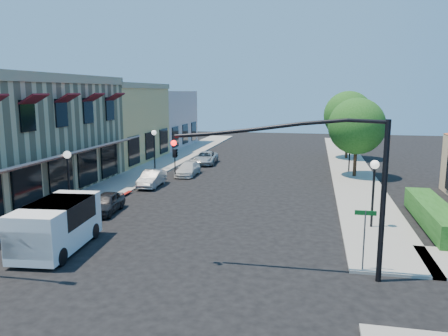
% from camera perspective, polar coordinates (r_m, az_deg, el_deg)
% --- Properties ---
extents(ground, '(120.00, 120.00, 0.00)m').
position_cam_1_polar(ground, '(17.08, -8.33, -14.17)').
color(ground, black).
rests_on(ground, ground).
extents(sidewalk_left, '(3.50, 50.00, 0.12)m').
position_cam_1_polar(sidewalk_left, '(44.51, -7.04, 0.98)').
color(sidewalk_left, '#9B988D').
rests_on(sidewalk_left, ground).
extents(sidewalk_right, '(3.50, 50.00, 0.12)m').
position_cam_1_polar(sidewalk_right, '(42.30, 16.03, 0.20)').
color(sidewalk_right, '#9B988D').
rests_on(sidewalk_right, ground).
extents(curb_red_strip, '(0.25, 10.00, 0.06)m').
position_cam_1_polar(curb_red_strip, '(26.70, -16.44, -5.55)').
color(curb_red_strip, maroon).
rests_on(curb_red_strip, ground).
extents(yellow_stucco_building, '(10.00, 12.00, 7.60)m').
position_cam_1_polar(yellow_stucco_building, '(45.82, -15.61, 5.66)').
color(yellow_stucco_building, '#DBAD62').
rests_on(yellow_stucco_building, ground).
extents(pink_stucco_building, '(10.00, 12.00, 7.00)m').
position_cam_1_polar(pink_stucco_building, '(56.74, -10.03, 6.33)').
color(pink_stucco_building, beige).
rests_on(pink_stucco_building, ground).
extents(hedge, '(1.40, 8.00, 1.10)m').
position_cam_1_polar(hedge, '(25.38, 25.62, -6.95)').
color(hedge, '#194B15').
rests_on(hedge, ground).
extents(street_tree_a, '(4.56, 4.56, 6.48)m').
position_cam_1_polar(street_tree_a, '(36.86, 16.96, 5.24)').
color(street_tree_a, black).
rests_on(street_tree_a, ground).
extents(street_tree_b, '(4.94, 4.94, 7.02)m').
position_cam_1_polar(street_tree_b, '(46.78, 15.92, 6.64)').
color(street_tree_b, black).
rests_on(street_tree_b, ground).
extents(signal_mast_arm, '(8.01, 0.39, 6.00)m').
position_cam_1_polar(signal_mast_arm, '(16.36, 12.86, -0.38)').
color(signal_mast_arm, black).
rests_on(signal_mast_arm, ground).
extents(street_name_sign, '(0.80, 0.06, 2.50)m').
position_cam_1_polar(street_name_sign, '(17.72, 17.88, -7.79)').
color(street_name_sign, '#595B5E').
rests_on(street_name_sign, ground).
extents(lamppost_left_near, '(0.44, 0.44, 3.57)m').
position_cam_1_polar(lamppost_left_near, '(26.92, -19.73, 0.36)').
color(lamppost_left_near, black).
rests_on(lamppost_left_near, ground).
extents(lamppost_left_far, '(0.44, 0.44, 3.57)m').
position_cam_1_polar(lamppost_left_far, '(39.41, -9.12, 3.70)').
color(lamppost_left_far, black).
rests_on(lamppost_left_far, ground).
extents(lamppost_right_near, '(0.44, 0.44, 3.57)m').
position_cam_1_polar(lamppost_right_near, '(23.19, 19.02, -1.07)').
color(lamppost_right_near, black).
rests_on(lamppost_right_near, ground).
extents(lamppost_right_far, '(0.44, 0.44, 3.57)m').
position_cam_1_polar(lamppost_right_far, '(38.95, 16.16, 3.36)').
color(lamppost_right_far, black).
rests_on(lamppost_right_far, ground).
extents(white_van, '(2.56, 5.05, 2.16)m').
position_cam_1_polar(white_van, '(20.67, -21.07, -6.74)').
color(white_van, white).
rests_on(white_van, ground).
extents(parked_car_a, '(1.72, 3.56, 1.17)m').
position_cam_1_polar(parked_car_a, '(26.25, -15.14, -4.43)').
color(parked_car_a, black).
rests_on(parked_car_a, ground).
extents(parked_car_b, '(1.40, 3.65, 1.19)m').
position_cam_1_polar(parked_car_b, '(32.72, -9.41, -1.38)').
color(parked_car_b, '#9A9D9F').
rests_on(parked_car_b, ground).
extents(parked_car_c, '(1.54, 3.76, 1.09)m').
position_cam_1_polar(parked_car_c, '(36.67, -4.72, -0.14)').
color(parked_car_c, silver).
rests_on(parked_car_c, ground).
extents(parked_car_d, '(2.26, 4.41, 1.19)m').
position_cam_1_polar(parked_car_d, '(42.37, -2.43, 1.33)').
color(parked_car_d, '#ADB0B2').
rests_on(parked_car_d, ground).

